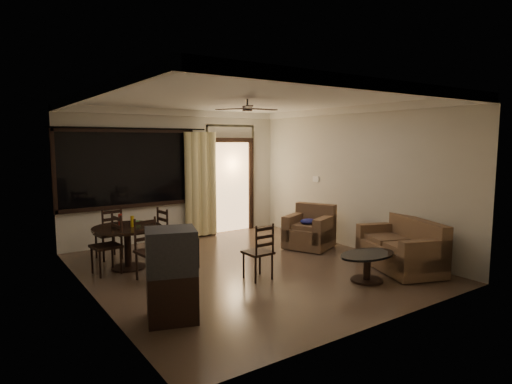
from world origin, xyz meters
TOP-DOWN VIEW (x-y plane):
  - ground at (0.00, 0.00)m, footprint 5.50×5.50m
  - room_shell at (0.59, 1.77)m, footprint 5.50×6.70m
  - dining_table at (-1.67, 1.12)m, footprint 1.13×1.13m
  - dining_chair_west at (-2.04, 1.03)m, footprint 0.46×0.46m
  - dining_chair_east at (-0.84, 1.22)m, footprint 0.46×0.46m
  - dining_chair_south at (-1.57, 0.27)m, footprint 0.46×0.52m
  - dining_chair_north at (-1.76, 1.90)m, footprint 0.46×0.46m
  - tv_cabinet at (-1.91, -1.26)m, footprint 0.71×0.68m
  - sofa at (2.11, -1.51)m, footprint 1.31×1.72m
  - armchair at (1.81, 0.45)m, footprint 1.10×1.10m
  - coffee_table at (1.11, -1.62)m, footprint 0.98×0.59m
  - side_chair at (-0.19, -0.59)m, footprint 0.40×0.40m

SIDE VIEW (x-z plane):
  - ground at x=0.00m, z-range 0.00..0.00m
  - side_chair at x=-0.19m, z-range -0.18..0.70m
  - dining_chair_west at x=-2.04m, z-range -0.19..0.76m
  - dining_chair_east at x=-0.84m, z-range -0.19..0.76m
  - dining_chair_north at x=-1.76m, z-range -0.19..0.76m
  - coffee_table at x=1.11m, z-range 0.07..0.50m
  - dining_chair_south at x=-1.57m, z-range -0.17..0.78m
  - sofa at x=2.11m, z-range -0.08..0.74m
  - armchair at x=1.81m, z-range -0.07..0.76m
  - tv_cabinet at x=-1.91m, z-range 0.00..1.11m
  - dining_table at x=-1.67m, z-range 0.10..1.02m
  - room_shell at x=0.59m, z-range -0.92..4.58m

